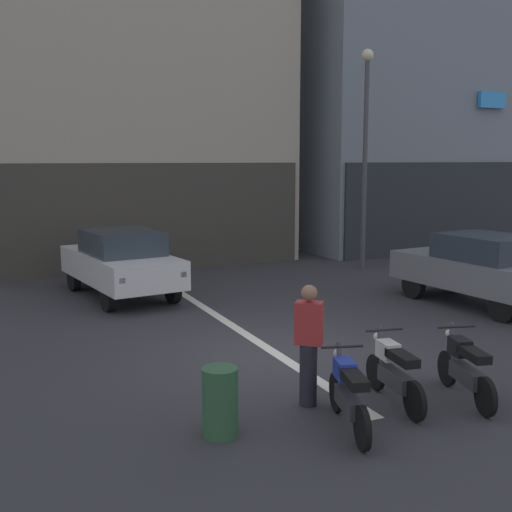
# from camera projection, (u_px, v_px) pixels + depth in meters

# --- Properties ---
(ground_plane) EXTENTS (120.00, 120.00, 0.00)m
(ground_plane) POSITION_uv_depth(u_px,v_px,m) (277.00, 354.00, 10.90)
(ground_plane) COLOR #333338
(lane_centre_line) EXTENTS (0.20, 18.00, 0.01)m
(lane_centre_line) POSITION_uv_depth(u_px,v_px,m) (176.00, 289.00, 16.32)
(lane_centre_line) COLOR silver
(lane_centre_line) RESTS_ON ground
(building_mid_block) EXTENTS (9.58, 7.61, 15.54)m
(building_mid_block) POSITION_uv_depth(u_px,v_px,m) (123.00, 25.00, 21.33)
(building_mid_block) COLOR #B2A893
(building_mid_block) RESTS_ON ground
(building_far_right) EXTENTS (8.30, 9.24, 12.83)m
(building_far_right) POSITION_uv_depth(u_px,v_px,m) (372.00, 81.00, 25.55)
(building_far_right) COLOR gray
(building_far_right) RESTS_ON ground
(car_white_crossing_near) EXTENTS (2.31, 4.30, 1.64)m
(car_white_crossing_near) POSITION_uv_depth(u_px,v_px,m) (121.00, 261.00, 15.29)
(car_white_crossing_near) COLOR black
(car_white_crossing_near) RESTS_ON ground
(car_grey_parked_kerbside) EXTENTS (2.15, 4.25, 1.64)m
(car_grey_parked_kerbside) POSITION_uv_depth(u_px,v_px,m) (482.00, 267.00, 14.39)
(car_grey_parked_kerbside) COLOR black
(car_grey_parked_kerbside) RESTS_ON ground
(car_silver_down_street) EXTENTS (2.25, 4.29, 1.64)m
(car_silver_down_street) POSITION_uv_depth(u_px,v_px,m) (164.00, 232.00, 21.32)
(car_silver_down_street) COLOR black
(car_silver_down_street) RESTS_ON ground
(street_lamp) EXTENTS (0.36, 0.36, 6.49)m
(street_lamp) POSITION_uv_depth(u_px,v_px,m) (366.00, 137.00, 18.83)
(street_lamp) COLOR #47474C
(street_lamp) RESTS_ON ground
(motorcycle_blue_row_leftmost) EXTENTS (0.63, 1.62, 0.98)m
(motorcycle_blue_row_leftmost) POSITION_uv_depth(u_px,v_px,m) (348.00, 393.00, 7.85)
(motorcycle_blue_row_leftmost) COLOR black
(motorcycle_blue_row_leftmost) RESTS_ON ground
(motorcycle_white_row_left_mid) EXTENTS (0.55, 1.66, 0.98)m
(motorcycle_white_row_left_mid) POSITION_uv_depth(u_px,v_px,m) (394.00, 371.00, 8.65)
(motorcycle_white_row_left_mid) COLOR black
(motorcycle_white_row_left_mid) RESTS_ON ground
(motorcycle_black_row_centre) EXTENTS (0.62, 1.63, 0.98)m
(motorcycle_black_row_centre) POSITION_uv_depth(u_px,v_px,m) (465.00, 368.00, 8.81)
(motorcycle_black_row_centre) COLOR black
(motorcycle_black_row_centre) RESTS_ON ground
(person_by_motorcycles) EXTENTS (0.42, 0.40, 1.67)m
(person_by_motorcycles) POSITION_uv_depth(u_px,v_px,m) (309.00, 344.00, 8.55)
(person_by_motorcycles) COLOR #23232D
(person_by_motorcycles) RESTS_ON ground
(trash_bin) EXTENTS (0.44, 0.44, 0.85)m
(trash_bin) POSITION_uv_depth(u_px,v_px,m) (220.00, 402.00, 7.65)
(trash_bin) COLOR #2D5938
(trash_bin) RESTS_ON ground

